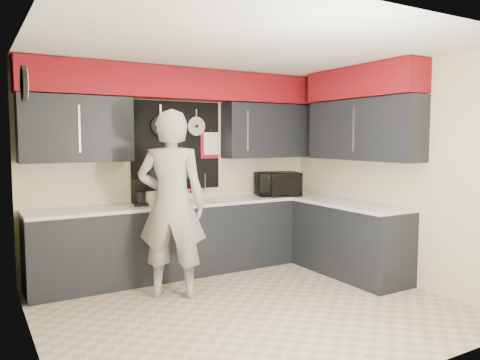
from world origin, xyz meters
TOP-DOWN VIEW (x-y plane):
  - ground at (0.00, 0.00)m, footprint 4.00×4.00m
  - back_wall_assembly at (0.01, 1.60)m, footprint 4.00×0.36m
  - right_wall_assembly at (1.85, 0.26)m, footprint 0.36×3.50m
  - left_wall_assembly at (-1.99, 0.02)m, footprint 0.05×3.50m
  - base_cabinets at (0.49, 1.13)m, footprint 3.95×2.20m
  - microwave at (1.31, 1.38)m, footprint 0.70×0.58m
  - knife_block at (-0.16, 1.41)m, footprint 0.13×0.13m
  - utensil_crock at (-0.29, 1.45)m, footprint 0.12×0.12m
  - coffee_maker at (-0.65, 1.44)m, footprint 0.22×0.25m
  - person at (-0.54, 0.70)m, footprint 0.88×0.81m

SIDE VIEW (x-z plane):
  - ground at x=0.00m, z-range 0.00..0.00m
  - base_cabinets at x=0.49m, z-range 0.00..0.92m
  - utensil_crock at x=-0.29m, z-range 0.92..1.07m
  - person at x=-0.54m, z-range 0.00..2.02m
  - knife_block at x=-0.16m, z-range 0.92..1.14m
  - microwave at x=1.31m, z-range 0.92..1.25m
  - coffee_maker at x=-0.65m, z-range 0.93..1.25m
  - left_wall_assembly at x=-1.99m, z-range 0.03..2.63m
  - right_wall_assembly at x=1.85m, z-range 0.64..3.24m
  - back_wall_assembly at x=0.01m, z-range 0.71..3.31m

